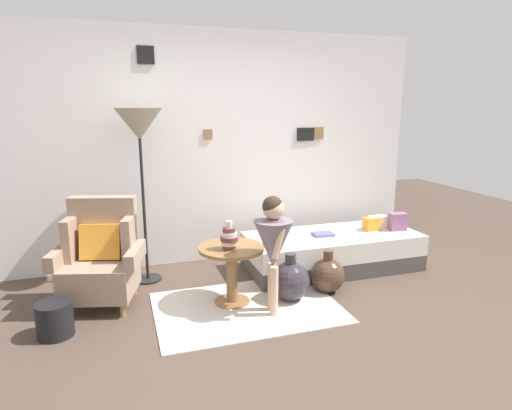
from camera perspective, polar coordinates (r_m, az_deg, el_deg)
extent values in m
plane|color=#4C3D33|center=(3.61, 2.45, -16.77)|extent=(12.00, 12.00, 0.00)
cube|color=silver|center=(5.03, -5.16, 7.34)|extent=(4.80, 0.10, 2.60)
cube|color=olive|center=(5.38, 8.20, 9.32)|extent=(0.12, 0.02, 0.14)
cube|color=beige|center=(5.38, 8.22, 9.32)|extent=(0.09, 0.01, 0.11)
cube|color=black|center=(4.87, -14.25, 18.50)|extent=(0.18, 0.02, 0.18)
cube|color=silver|center=(4.87, -14.25, 18.50)|extent=(0.14, 0.01, 0.14)
cube|color=olive|center=(4.94, -6.30, 9.22)|extent=(0.10, 0.02, 0.11)
cube|color=#A5A59C|center=(4.94, -6.29, 9.22)|extent=(0.07, 0.01, 0.08)
cube|color=black|center=(5.31, 6.46, 9.19)|extent=(0.21, 0.02, 0.15)
cube|color=#959591|center=(5.30, 6.48, 9.19)|extent=(0.17, 0.01, 0.12)
cube|color=silver|center=(4.04, -1.18, -13.24)|extent=(1.64, 1.13, 0.01)
cylinder|color=#9E7042|center=(4.18, -23.60, -12.63)|extent=(0.04, 0.04, 0.12)
cylinder|color=#9E7042|center=(4.04, -17.06, -13.01)|extent=(0.04, 0.04, 0.12)
cylinder|color=#9E7042|center=(4.57, -21.61, -10.27)|extent=(0.04, 0.04, 0.12)
cylinder|color=#9E7042|center=(4.43, -15.64, -10.51)|extent=(0.04, 0.04, 0.12)
cube|color=gray|center=(4.22, -19.70, -8.96)|extent=(0.73, 0.70, 0.30)
cube|color=gray|center=(4.29, -19.26, -2.55)|extent=(0.62, 0.29, 0.55)
cube|color=gray|center=(4.28, -23.01, -4.07)|extent=(0.16, 0.32, 0.39)
cube|color=gray|center=(4.13, -16.22, -4.15)|extent=(0.16, 0.32, 0.39)
cube|color=gray|center=(4.24, -24.30, -6.11)|extent=(0.22, 0.51, 0.14)
cube|color=gray|center=(4.04, -15.52, -6.31)|extent=(0.22, 0.51, 0.14)
cube|color=orange|center=(4.20, -19.64, -4.54)|extent=(0.39, 0.25, 0.33)
cube|color=#4C4742|center=(4.99, 9.89, -7.16)|extent=(1.90, 0.80, 0.18)
cube|color=silver|center=(4.92, 9.98, -4.98)|extent=(1.90, 0.80, 0.22)
cube|color=gray|center=(5.20, 18.03, -2.07)|extent=(0.20, 0.14, 0.20)
cube|color=beige|center=(5.19, 15.65, -2.20)|extent=(0.22, 0.13, 0.15)
cube|color=orange|center=(5.11, 14.85, -2.40)|extent=(0.18, 0.13, 0.15)
cylinder|color=olive|center=(4.15, -3.15, -12.48)|extent=(0.33, 0.33, 0.02)
cylinder|color=olive|center=(4.04, -3.19, -9.19)|extent=(0.10, 0.10, 0.49)
cylinder|color=olive|center=(3.95, -3.24, -5.68)|extent=(0.60, 0.60, 0.03)
cylinder|color=brown|center=(3.88, -3.50, -5.49)|extent=(0.12, 0.12, 0.04)
cylinder|color=silver|center=(3.87, -3.51, -4.94)|extent=(0.14, 0.14, 0.04)
cylinder|color=brown|center=(3.86, -3.52, -4.39)|extent=(0.16, 0.16, 0.04)
cylinder|color=silver|center=(3.85, -3.53, -3.83)|extent=(0.14, 0.14, 0.04)
cylinder|color=brown|center=(3.84, -3.54, -3.27)|extent=(0.12, 0.12, 0.04)
cylinder|color=silver|center=(3.82, -3.55, -2.55)|extent=(0.06, 0.06, 0.06)
cylinder|color=black|center=(4.77, -13.93, -9.36)|extent=(0.28, 0.28, 0.02)
cylinder|color=black|center=(4.52, -14.51, 0.58)|extent=(0.03, 0.03, 1.67)
cone|color=#9E937F|center=(4.42, -15.07, 10.18)|extent=(0.46, 0.46, 0.31)
cylinder|color=#D8AD8E|center=(3.82, 2.39, -11.24)|extent=(0.07, 0.07, 0.45)
cylinder|color=#D8AD8E|center=(3.91, 2.06, -10.65)|extent=(0.07, 0.07, 0.45)
cone|color=slate|center=(3.72, 2.28, -5.20)|extent=(0.34, 0.34, 0.43)
cylinder|color=slate|center=(3.68, 2.30, -3.10)|extent=(0.17, 0.17, 0.16)
cylinder|color=#D8AD8E|center=(3.59, 3.02, -4.85)|extent=(0.13, 0.07, 0.29)
cylinder|color=#D8AD8E|center=(3.82, 2.19, -3.76)|extent=(0.13, 0.07, 0.29)
sphere|color=#D8AD8E|center=(3.63, 2.32, -0.49)|extent=(0.18, 0.18, 0.18)
sphere|color=#38281E|center=(3.63, 2.17, -0.15)|extent=(0.17, 0.17, 0.17)
cube|color=slate|center=(4.81, 8.78, -3.79)|extent=(0.23, 0.18, 0.03)
sphere|color=#332D38|center=(4.14, 4.49, -9.89)|extent=(0.37, 0.37, 0.37)
cylinder|color=#332D38|center=(4.06, 4.55, -6.97)|extent=(0.10, 0.10, 0.09)
sphere|color=#473323|center=(4.36, 9.34, -9.06)|extent=(0.34, 0.34, 0.34)
cylinder|color=#473323|center=(4.29, 9.44, -6.48)|extent=(0.09, 0.09, 0.09)
cylinder|color=black|center=(3.89, -24.83, -13.41)|extent=(0.28, 0.28, 0.28)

